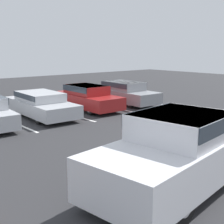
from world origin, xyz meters
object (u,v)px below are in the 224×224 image
at_px(parked_sedan_b, 41,104).
at_px(parked_sedan_c, 87,97).
at_px(parked_sedan_d, 124,92).
at_px(pickup_truck, 187,148).

distance_m(parked_sedan_b, parked_sedan_c, 2.83).
xyz_separation_m(parked_sedan_b, parked_sedan_c, (2.83, 0.04, 0.06)).
bearing_deg(parked_sedan_c, parked_sedan_d, 92.45).
bearing_deg(parked_sedan_b, pickup_truck, -3.52).
height_order(pickup_truck, parked_sedan_b, pickup_truck).
distance_m(pickup_truck, parked_sedan_b, 9.37).
xyz_separation_m(parked_sedan_c, parked_sedan_d, (2.81, 0.05, -0.00)).
bearing_deg(parked_sedan_c, pickup_truck, -20.82).
bearing_deg(pickup_truck, parked_sedan_b, 76.25).
height_order(parked_sedan_c, parked_sedan_d, parked_sedan_c).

